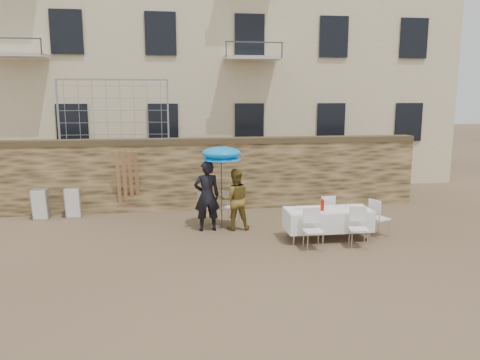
{
  "coord_description": "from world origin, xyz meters",
  "views": [
    {
      "loc": [
        -1.32,
        -9.49,
        3.54
      ],
      "look_at": [
        0.4,
        2.2,
        1.4
      ],
      "focal_mm": 35.0,
      "sensor_mm": 36.0,
      "label": 1
    }
  ],
  "objects": [
    {
      "name": "table_chair_back",
      "position": [
        2.67,
        2.11,
        0.48
      ],
      "size": [
        0.53,
        0.53,
        0.96
      ],
      "primitive_type": null,
      "rotation": [
        0.0,
        0.0,
        3.26
      ],
      "color": "white",
      "rests_on": "ground"
    },
    {
      "name": "apartment_building",
      "position": [
        0.0,
        12.0,
        7.5
      ],
      "size": [
        20.0,
        8.0,
        15.0
      ],
      "primitive_type": "cube",
      "color": "#C6B78F",
      "rests_on": "ground"
    },
    {
      "name": "table_chair_front_left",
      "position": [
        1.87,
        0.56,
        0.48
      ],
      "size": [
        0.48,
        0.48,
        0.96
      ],
      "primitive_type": null,
      "rotation": [
        0.0,
        0.0,
        0.01
      ],
      "color": "white",
      "rests_on": "ground"
    },
    {
      "name": "umbrella",
      "position": [
        -0.03,
        2.62,
        1.99
      ],
      "size": [
        1.08,
        1.08,
        2.1
      ],
      "color": "#3F3F44",
      "rests_on": "ground"
    },
    {
      "name": "chain_link_fence",
      "position": [
        -3.0,
        5.0,
        3.1
      ],
      "size": [
        3.2,
        0.06,
        1.8
      ],
      "primitive_type": null,
      "color": "gray",
      "rests_on": "stone_wall"
    },
    {
      "name": "banquet_table",
      "position": [
        2.47,
        1.31,
        0.73
      ],
      "size": [
        2.1,
        0.85,
        0.78
      ],
      "color": "white",
      "rests_on": "ground"
    },
    {
      "name": "soda_bottle",
      "position": [
        2.27,
        1.16,
        0.91
      ],
      "size": [
        0.09,
        0.09,
        0.26
      ],
      "primitive_type": "cylinder",
      "color": "red",
      "rests_on": "banquet_table"
    },
    {
      "name": "man_suit",
      "position": [
        -0.43,
        2.52,
        0.94
      ],
      "size": [
        0.72,
        0.5,
        1.87
      ],
      "primitive_type": "imported",
      "rotation": [
        0.0,
        0.0,
        3.22
      ],
      "color": "black",
      "rests_on": "ground"
    },
    {
      "name": "wood_planks",
      "position": [
        -2.61,
        4.59,
        1.0
      ],
      "size": [
        0.7,
        0.2,
        2.0
      ],
      "primitive_type": null,
      "color": "#A37749",
      "rests_on": "ground"
    },
    {
      "name": "chair_stack_right",
      "position": [
        -4.21,
        4.52,
        0.46
      ],
      "size": [
        0.46,
        0.4,
        0.92
      ],
      "primitive_type": null,
      "color": "white",
      "rests_on": "ground"
    },
    {
      "name": "couple_chair_right",
      "position": [
        0.27,
        3.07,
        0.48
      ],
      "size": [
        0.67,
        0.67,
        0.96
      ],
      "primitive_type": null,
      "rotation": [
        0.0,
        0.0,
        2.5
      ],
      "color": "white",
      "rests_on": "ground"
    },
    {
      "name": "table_chair_side",
      "position": [
        3.87,
        1.41,
        0.48
      ],
      "size": [
        0.62,
        0.62,
        0.96
      ],
      "primitive_type": null,
      "rotation": [
        0.0,
        0.0,
        1.94
      ],
      "color": "white",
      "rests_on": "ground"
    },
    {
      "name": "ground",
      "position": [
        0.0,
        0.0,
        0.0
      ],
      "size": [
        80.0,
        80.0,
        0.0
      ],
      "primitive_type": "plane",
      "color": "brown",
      "rests_on": "ground"
    },
    {
      "name": "chair_stack_left",
      "position": [
        -5.11,
        4.52,
        0.46
      ],
      "size": [
        0.46,
        0.47,
        0.92
      ],
      "primitive_type": null,
      "color": "white",
      "rests_on": "ground"
    },
    {
      "name": "stone_wall",
      "position": [
        0.0,
        5.0,
        1.1
      ],
      "size": [
        13.0,
        0.5,
        2.2
      ],
      "primitive_type": "cube",
      "color": "brown",
      "rests_on": "ground"
    },
    {
      "name": "couple_chair_left",
      "position": [
        -0.43,
        3.07,
        0.48
      ],
      "size": [
        0.54,
        0.54,
        0.96
      ],
      "primitive_type": null,
      "rotation": [
        0.0,
        0.0,
        3.01
      ],
      "color": "white",
      "rests_on": "ground"
    },
    {
      "name": "table_chair_front_right",
      "position": [
        2.97,
        0.56,
        0.48
      ],
      "size": [
        0.56,
        0.56,
        0.96
      ],
      "primitive_type": null,
      "rotation": [
        0.0,
        0.0,
        -0.2
      ],
      "color": "white",
      "rests_on": "ground"
    },
    {
      "name": "woman_dress",
      "position": [
        0.32,
        2.52,
        0.82
      ],
      "size": [
        0.8,
        0.63,
        1.65
      ],
      "primitive_type": "imported",
      "rotation": [
        0.0,
        0.0,
        3.13
      ],
      "color": "olive",
      "rests_on": "ground"
    }
  ]
}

